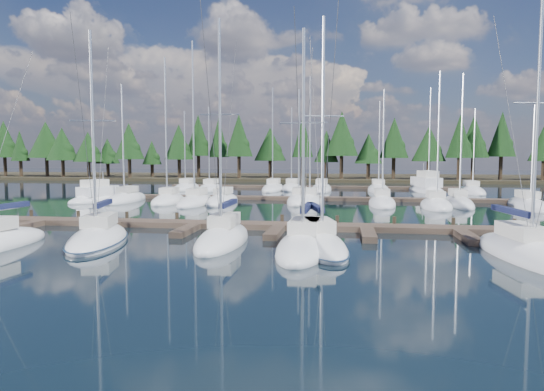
% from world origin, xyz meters
% --- Properties ---
extents(ground, '(260.00, 260.00, 0.00)m').
position_xyz_m(ground, '(0.00, 30.00, 0.00)').
color(ground, black).
rests_on(ground, ground).
extents(far_shore, '(220.00, 30.00, 0.60)m').
position_xyz_m(far_shore, '(0.00, 90.00, 0.30)').
color(far_shore, '#2D2719').
rests_on(far_shore, ground).
extents(main_dock, '(44.00, 6.13, 0.90)m').
position_xyz_m(main_dock, '(0.00, 17.36, 0.20)').
color(main_dock, '#4E3D31').
rests_on(main_dock, ground).
extents(back_docks, '(50.00, 21.80, 0.40)m').
position_xyz_m(back_docks, '(0.00, 49.58, 0.20)').
color(back_docks, '#4E3D31').
rests_on(back_docks, ground).
extents(front_sailboat_1, '(4.93, 8.90, 13.06)m').
position_xyz_m(front_sailboat_1, '(-9.93, 10.72, 0.28)').
color(front_sailboat_1, silver).
rests_on(front_sailboat_1, ground).
extents(front_sailboat_2, '(2.53, 8.47, 13.70)m').
position_xyz_m(front_sailboat_2, '(-2.62, 11.81, 0.29)').
color(front_sailboat_2, silver).
rests_on(front_sailboat_2, ground).
extents(front_sailboat_3, '(3.07, 8.86, 12.56)m').
position_xyz_m(front_sailboat_3, '(2.31, 10.16, 0.28)').
color(front_sailboat_3, silver).
rests_on(front_sailboat_3, ground).
extents(front_sailboat_4, '(4.49, 8.26, 13.24)m').
position_xyz_m(front_sailboat_4, '(3.18, 10.54, 0.29)').
color(front_sailboat_4, silver).
rests_on(front_sailboat_4, ground).
extents(front_sailboat_5, '(3.94, 9.92, 14.06)m').
position_xyz_m(front_sailboat_5, '(13.53, 9.88, 0.29)').
color(front_sailboat_5, silver).
rests_on(front_sailboat_5, ground).
extents(back_sailboat_rows, '(44.83, 31.96, 17.69)m').
position_xyz_m(back_sailboat_rows, '(0.61, 44.83, 0.27)').
color(back_sailboat_rows, silver).
rests_on(back_sailboat_rows, ground).
extents(motor_yacht_left, '(5.10, 8.58, 4.06)m').
position_xyz_m(motor_yacht_left, '(-22.98, 35.11, 0.46)').
color(motor_yacht_left, silver).
rests_on(motor_yacht_left, ground).
extents(motor_yacht_right, '(5.52, 10.42, 4.97)m').
position_xyz_m(motor_yacht_right, '(15.99, 54.84, 0.54)').
color(motor_yacht_right, silver).
rests_on(motor_yacht_right, ground).
extents(tree_line, '(183.32, 11.43, 13.05)m').
position_xyz_m(tree_line, '(-2.66, 80.19, 7.52)').
color(tree_line, black).
rests_on(tree_line, far_shore).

